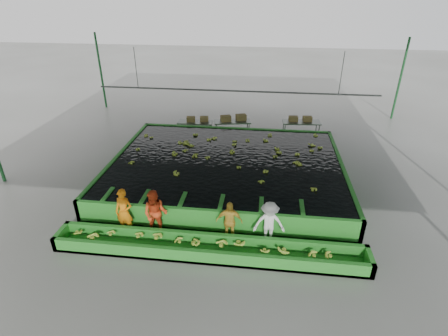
# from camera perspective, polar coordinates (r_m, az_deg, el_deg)

# --- Properties ---
(ground) EXTENTS (80.00, 80.00, 0.00)m
(ground) POSITION_cam_1_polar(r_m,az_deg,el_deg) (14.39, -0.25, -4.45)
(ground) COLOR gray
(ground) RESTS_ON ground
(shed_roof) EXTENTS (20.00, 22.00, 0.04)m
(shed_roof) POSITION_cam_1_polar(r_m,az_deg,el_deg) (12.48, -0.29, 15.42)
(shed_roof) COLOR gray
(shed_roof) RESTS_ON shed_posts
(shed_posts) EXTENTS (20.00, 22.00, 5.00)m
(shed_posts) POSITION_cam_1_polar(r_m,az_deg,el_deg) (13.23, -0.27, 4.77)
(shed_posts) COLOR #1D5A29
(shed_posts) RESTS_ON ground
(flotation_tank) EXTENTS (10.00, 8.00, 0.90)m
(flotation_tank) POSITION_cam_1_polar(r_m,az_deg,el_deg) (15.45, 0.46, -0.11)
(flotation_tank) COLOR #288826
(flotation_tank) RESTS_ON ground
(tank_water) EXTENTS (9.70, 7.70, 0.00)m
(tank_water) POSITION_cam_1_polar(r_m,az_deg,el_deg) (15.27, 0.46, 1.22)
(tank_water) COLOR black
(tank_water) RESTS_ON flotation_tank
(sorting_trough) EXTENTS (10.00, 1.00, 0.50)m
(sorting_trough) POSITION_cam_1_polar(r_m,az_deg,el_deg) (11.36, -2.62, -12.95)
(sorting_trough) COLOR #288826
(sorting_trough) RESTS_ON ground
(cableway_rail) EXTENTS (0.08, 0.08, 14.00)m
(cableway_rail) POSITION_cam_1_polar(r_m,az_deg,el_deg) (17.78, 1.83, 12.46)
(cableway_rail) COLOR #59605B
(cableway_rail) RESTS_ON shed_roof
(rail_hanger_left) EXTENTS (0.04, 0.04, 2.00)m
(rail_hanger_left) POSITION_cam_1_polar(r_m,az_deg,el_deg) (18.67, -14.18, 15.56)
(rail_hanger_left) COLOR #59605B
(rail_hanger_left) RESTS_ON shed_roof
(rail_hanger_right) EXTENTS (0.04, 0.04, 2.00)m
(rail_hanger_right) POSITION_cam_1_polar(r_m,az_deg,el_deg) (17.82, 18.65, 14.43)
(rail_hanger_right) COLOR #59605B
(rail_hanger_right) RESTS_ON shed_roof
(worker_a) EXTENTS (0.65, 0.47, 1.68)m
(worker_a) POSITION_cam_1_polar(r_m,az_deg,el_deg) (12.38, -16.00, -6.88)
(worker_a) COLOR orange
(worker_a) RESTS_ON ground
(worker_b) EXTENTS (0.86, 0.68, 1.72)m
(worker_b) POSITION_cam_1_polar(r_m,az_deg,el_deg) (12.01, -11.11, -7.32)
(worker_b) COLOR #D8431A
(worker_b) RESTS_ON ground
(worker_c) EXTENTS (0.90, 0.41, 1.50)m
(worker_c) POSITION_cam_1_polar(r_m,az_deg,el_deg) (11.60, 0.86, -8.75)
(worker_c) COLOR gold
(worker_c) RESTS_ON ground
(worker_d) EXTENTS (1.07, 0.68, 1.58)m
(worker_d) POSITION_cam_1_polar(r_m,az_deg,el_deg) (11.54, 7.38, -8.99)
(worker_d) COLOR white
(worker_d) RESTS_ON ground
(packing_table_left) EXTENTS (1.93, 0.78, 0.88)m
(packing_table_left) POSITION_cam_1_polar(r_m,az_deg,el_deg) (19.98, -4.68, 6.37)
(packing_table_left) COLOR #59605B
(packing_table_left) RESTS_ON ground
(packing_table_mid) EXTENTS (2.13, 1.17, 0.92)m
(packing_table_mid) POSITION_cam_1_polar(r_m,az_deg,el_deg) (19.91, 1.36, 6.44)
(packing_table_mid) COLOR #59605B
(packing_table_mid) RESTS_ON ground
(packing_table_right) EXTENTS (2.14, 0.99, 0.95)m
(packing_table_right) POSITION_cam_1_polar(r_m,az_deg,el_deg) (20.20, 12.41, 6.15)
(packing_table_right) COLOR #59605B
(packing_table_right) RESTS_ON ground
(box_stack_left) EXTENTS (1.26, 0.53, 0.26)m
(box_stack_left) POSITION_cam_1_polar(r_m,az_deg,el_deg) (19.87, -4.33, 7.62)
(box_stack_left) COLOR brown
(box_stack_left) RESTS_ON packing_table_left
(box_stack_mid) EXTENTS (1.49, 0.87, 0.31)m
(box_stack_mid) POSITION_cam_1_polar(r_m,az_deg,el_deg) (19.83, 1.55, 7.77)
(box_stack_mid) COLOR brown
(box_stack_mid) RESTS_ON packing_table_mid
(box_stack_right) EXTENTS (1.29, 0.47, 0.27)m
(box_stack_right) POSITION_cam_1_polar(r_m,az_deg,el_deg) (20.09, 12.32, 7.48)
(box_stack_right) COLOR brown
(box_stack_right) RESTS_ON packing_table_right
(floating_bananas) EXTENTS (9.39, 6.40, 0.13)m
(floating_bananas) POSITION_cam_1_polar(r_m,az_deg,el_deg) (15.99, 0.80, 2.48)
(floating_bananas) COLOR #9CBA33
(floating_bananas) RESTS_ON tank_water
(trough_bananas) EXTENTS (8.64, 0.58, 0.12)m
(trough_bananas) POSITION_cam_1_polar(r_m,az_deg,el_deg) (11.26, -2.63, -12.37)
(trough_bananas) COLOR #9CBA33
(trough_bananas) RESTS_ON sorting_trough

